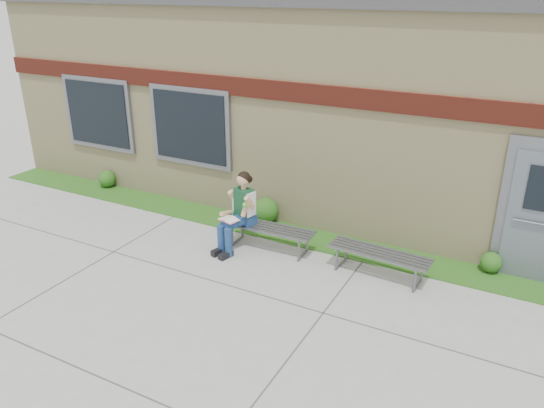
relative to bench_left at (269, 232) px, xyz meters
The scene contains 9 objects.
ground 2.04m from the bench_left, 71.53° to the right, with size 80.00×80.00×0.00m, color #9E9E99.
grass_strip 0.99m from the bench_left, 47.37° to the left, with size 16.00×0.80×0.02m, color #265216.
school_building 4.50m from the bench_left, 81.13° to the left, with size 16.20×6.22×4.20m.
bench_left is the anchor object (origin of this frame).
bench_right 2.00m from the bench_left, ahead, with size 1.66×0.55×0.42m.
girl 0.66m from the bench_left, 156.99° to the right, with size 0.55×0.93×1.40m.
shrub_west 4.84m from the bench_left, 168.78° to the left, with size 0.39×0.39×0.39m, color #265216.
shrub_mid 1.11m from the bench_left, 121.61° to the left, with size 0.50×0.50×0.50m, color #265216.
shrub_east 3.72m from the bench_left, 14.69° to the left, with size 0.34×0.34×0.34m, color #265216.
Camera 1 is at (3.35, -5.51, 4.39)m, focal length 35.00 mm.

